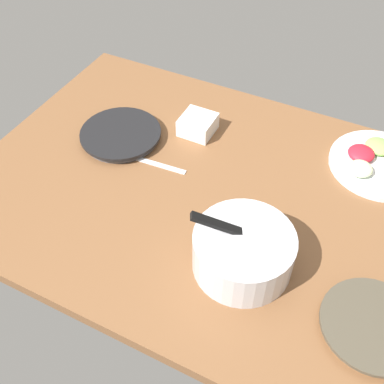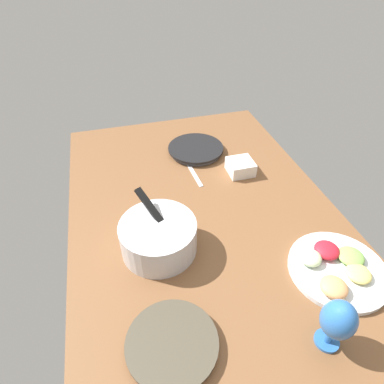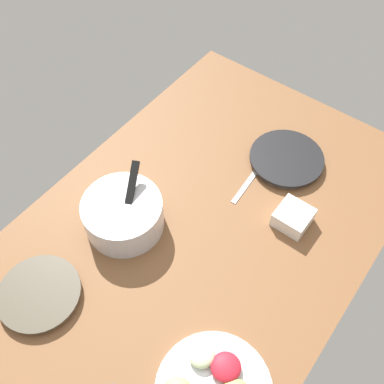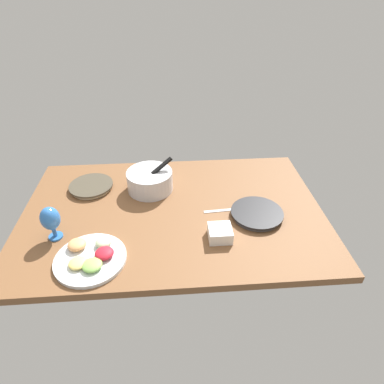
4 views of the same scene
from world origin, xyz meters
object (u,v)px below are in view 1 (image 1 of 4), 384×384
Objects in this scene: dinner_plate_right at (121,135)px; fruit_platter at (380,163)px; mixing_bowl at (243,250)px; square_bowl_white at (198,124)px; dinner_plate_left at (373,326)px.

fruit_platter is at bearing -163.03° from dinner_plate_right.
fruit_platter is (-81.08, -24.74, 0.30)cm from dinner_plate_right.
square_bowl_white is at bearing -52.01° from mixing_bowl.
dinner_plate_right is (90.87, -32.45, 0.07)cm from dinner_plate_left.
dinner_plate_right is 0.86× the size of fruit_platter.
mixing_bowl is 0.84× the size of fruit_platter.
mixing_bowl reaches higher than dinner_plate_right.
dinner_plate_left is 83.90cm from square_bowl_white.
mixing_bowl is 56.10cm from square_bowl_white.
dinner_plate_right is 26.38cm from square_bowl_white.
mixing_bowl is at bearing -5.34° from dinner_plate_left.
dinner_plate_left is 0.92× the size of dinner_plate_right.
dinner_plate_right is at bearing -19.65° from dinner_plate_left.
fruit_platter is (9.80, -57.19, 0.37)cm from dinner_plate_left.
fruit_platter is 60.23cm from square_bowl_white.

